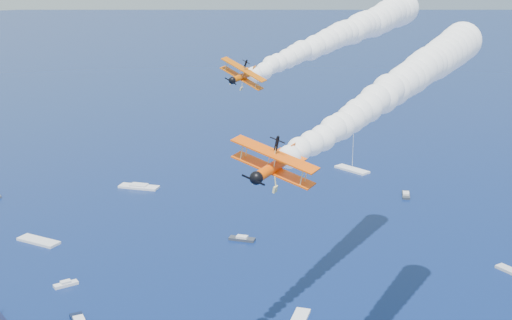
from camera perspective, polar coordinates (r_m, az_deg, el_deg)
biplane_lead at (r=100.69m, az=-1.08°, el=6.92°), size 9.57×10.54×7.38m
biplane_trail at (r=68.99m, az=1.56°, el=-0.50°), size 11.80×13.02×8.15m
smoke_trail_lead at (r=131.53m, az=7.24°, el=10.22°), size 74.40×61.81×12.49m
smoke_trail_trail at (r=100.04m, az=11.65°, el=6.08°), size 74.40×61.79×12.49m
spectator_boats at (r=187.64m, az=-14.82°, el=-6.84°), size 226.33×185.17×0.70m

